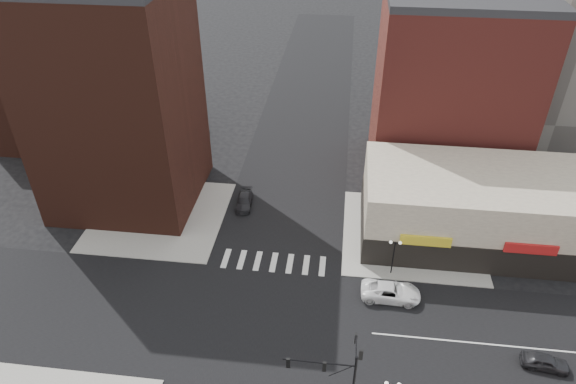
{
  "coord_description": "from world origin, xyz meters",
  "views": [
    {
      "loc": [
        6.18,
        -31.27,
        36.63
      ],
      "look_at": [
        1.74,
        5.47,
        11.0
      ],
      "focal_mm": 32.0,
      "sensor_mm": 36.0,
      "label": 1
    }
  ],
  "objects_px": {
    "dark_sedan_east": "(545,362)",
    "dark_sedan_north": "(244,201)",
    "traffic_signal": "(341,370)",
    "white_suv": "(391,292)",
    "street_lamp_ne": "(394,249)"
  },
  "relations": [
    {
      "from": "street_lamp_ne",
      "to": "white_suv",
      "type": "height_order",
      "value": "street_lamp_ne"
    },
    {
      "from": "street_lamp_ne",
      "to": "dark_sedan_north",
      "type": "bearing_deg",
      "value": 150.01
    },
    {
      "from": "street_lamp_ne",
      "to": "white_suv",
      "type": "bearing_deg",
      "value": -93.83
    },
    {
      "from": "dark_sedan_east",
      "to": "dark_sedan_north",
      "type": "relative_size",
      "value": 0.86
    },
    {
      "from": "white_suv",
      "to": "dark_sedan_north",
      "type": "bearing_deg",
      "value": 52.73
    },
    {
      "from": "traffic_signal",
      "to": "dark_sedan_east",
      "type": "relative_size",
      "value": 2.02
    },
    {
      "from": "dark_sedan_north",
      "to": "white_suv",
      "type": "bearing_deg",
      "value": -42.07
    },
    {
      "from": "street_lamp_ne",
      "to": "dark_sedan_east",
      "type": "xyz_separation_m",
      "value": [
        12.22,
        -9.84,
        -2.64
      ]
    },
    {
      "from": "street_lamp_ne",
      "to": "white_suv",
      "type": "distance_m",
      "value": 4.22
    },
    {
      "from": "traffic_signal",
      "to": "dark_sedan_east",
      "type": "distance_m",
      "value": 18.52
    },
    {
      "from": "dark_sedan_east",
      "to": "white_suv",
      "type": "bearing_deg",
      "value": 70.12
    },
    {
      "from": "white_suv",
      "to": "street_lamp_ne",
      "type": "bearing_deg",
      "value": -2.93
    },
    {
      "from": "white_suv",
      "to": "dark_sedan_east",
      "type": "height_order",
      "value": "white_suv"
    },
    {
      "from": "street_lamp_ne",
      "to": "dark_sedan_east",
      "type": "relative_size",
      "value": 1.08
    },
    {
      "from": "traffic_signal",
      "to": "street_lamp_ne",
      "type": "bearing_deg",
      "value": 73.25
    }
  ]
}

